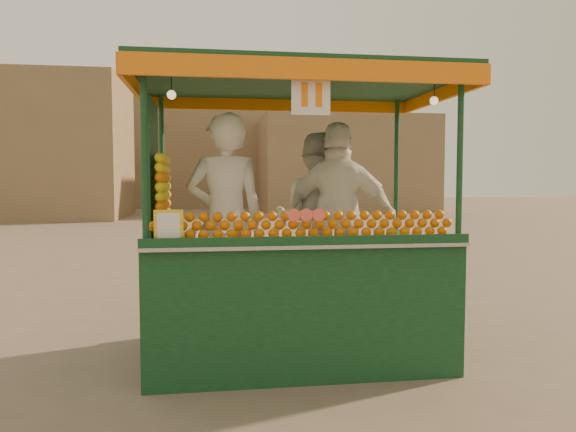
{
  "coord_description": "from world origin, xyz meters",
  "views": [
    {
      "loc": [
        -0.3,
        -4.79,
        1.61
      ],
      "look_at": [
        0.4,
        0.03,
        1.29
      ],
      "focal_mm": 33.47,
      "sensor_mm": 36.0,
      "label": 1
    }
  ],
  "objects": [
    {
      "name": "ground",
      "position": [
        0.0,
        0.0,
        0.0
      ],
      "size": [
        90.0,
        90.0,
        0.0
      ],
      "primitive_type": "plane",
      "color": "brown",
      "rests_on": "ground"
    },
    {
      "name": "building_left",
      "position": [
        -9.0,
        20.0,
        3.0
      ],
      "size": [
        10.0,
        6.0,
        6.0
      ],
      "primitive_type": "cube",
      "color": "olive",
      "rests_on": "ground"
    },
    {
      "name": "building_right",
      "position": [
        7.0,
        24.0,
        2.5
      ],
      "size": [
        9.0,
        6.0,
        5.0
      ],
      "primitive_type": "cube",
      "color": "olive",
      "rests_on": "ground"
    },
    {
      "name": "building_center",
      "position": [
        -2.0,
        30.0,
        3.5
      ],
      "size": [
        14.0,
        7.0,
        7.0
      ],
      "primitive_type": "cube",
      "color": "olive",
      "rests_on": "ground"
    },
    {
      "name": "juice_cart",
      "position": [
        0.39,
        -0.1,
        0.83
      ],
      "size": [
        2.8,
        1.82,
        2.55
      ],
      "color": "#0E3518",
      "rests_on": "ground"
    },
    {
      "name": "vendor_left",
      "position": [
        -0.16,
        0.08,
        1.25
      ],
      "size": [
        0.7,
        0.47,
        1.92
      ],
      "rotation": [
        0.0,
        0.0,
        3.15
      ],
      "color": "white",
      "rests_on": "ground"
    },
    {
      "name": "vendor_middle",
      "position": [
        0.77,
        0.54,
        1.19
      ],
      "size": [
        1.08,
        0.99,
        1.79
      ],
      "rotation": [
        0.0,
        0.0,
        2.69
      ],
      "color": "beige",
      "rests_on": "ground"
    },
    {
      "name": "vendor_right",
      "position": [
        0.93,
        0.21,
        1.23
      ],
      "size": [
        1.18,
        0.72,
        1.87
      ],
      "rotation": [
        0.0,
        0.0,
        2.88
      ],
      "color": "white",
      "rests_on": "ground"
    }
  ]
}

